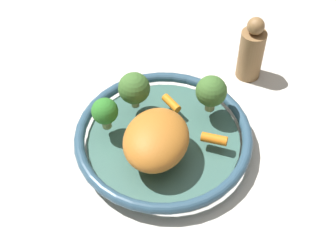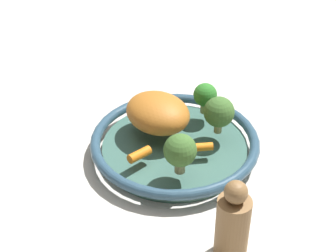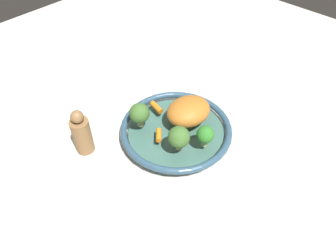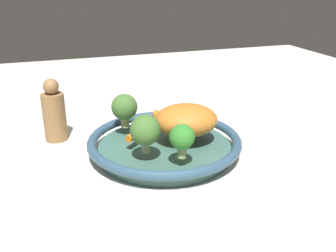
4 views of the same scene
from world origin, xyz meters
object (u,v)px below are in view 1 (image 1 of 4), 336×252
broccoli_floret_edge (104,114)px  broccoli_floret_mid (211,92)px  baby_carrot_right (214,139)px  pepper_mill (251,51)px  roast_chicken_piece (156,139)px  baby_carrot_back (171,103)px  serving_bowl (164,138)px  broccoli_floret_large (134,89)px

broccoli_floret_edge → broccoli_floret_mid: size_ratio=0.86×
baby_carrot_right → broccoli_floret_edge: broccoli_floret_edge is taller
pepper_mill → broccoli_floret_edge: bearing=-49.5°
roast_chicken_piece → pepper_mill: (-0.25, 0.15, -0.01)m
roast_chicken_piece → baby_carrot_right: roast_chicken_piece is taller
baby_carrot_back → broccoli_floret_edge: 0.13m
broccoli_floret_edge → serving_bowl: bearing=92.6°
roast_chicken_piece → baby_carrot_right: 0.10m
serving_bowl → baby_carrot_right: 0.09m
serving_bowl → broccoli_floret_mid: (-0.07, 0.08, 0.06)m
baby_carrot_back → broccoli_floret_mid: 0.08m
baby_carrot_right → broccoli_floret_edge: (-0.01, -0.19, 0.03)m
roast_chicken_piece → broccoli_floret_mid: 0.14m
baby_carrot_back → baby_carrot_right: baby_carrot_right is taller
serving_bowl → broccoli_floret_large: broccoli_floret_large is taller
broccoli_floret_edge → broccoli_floret_large: bearing=145.9°
broccoli_floret_large → pepper_mill: bearing=126.1°
pepper_mill → baby_carrot_back: bearing=-44.3°
broccoli_floret_mid → pepper_mill: pepper_mill is taller
broccoli_floret_edge → broccoli_floret_mid: broccoli_floret_mid is taller
roast_chicken_piece → broccoli_floret_large: bearing=-152.0°
baby_carrot_right → pepper_mill: size_ratio=0.32×
baby_carrot_back → broccoli_floret_mid: bearing=91.8°
baby_carrot_right → broccoli_floret_edge: 0.19m
baby_carrot_back → broccoli_floret_mid: (-0.00, 0.07, 0.04)m
broccoli_floret_edge → pepper_mill: pepper_mill is taller
baby_carrot_right → broccoli_floret_large: bearing=-114.7°
baby_carrot_right → broccoli_floret_mid: (-0.08, -0.01, 0.04)m
baby_carrot_back → broccoli_floret_mid: broccoli_floret_mid is taller
baby_carrot_right → pepper_mill: 0.23m
serving_bowl → pepper_mill: pepper_mill is taller
baby_carrot_right → broccoli_floret_mid: 0.09m
broccoli_floret_edge → pepper_mill: 0.33m
roast_chicken_piece → broccoli_floret_mid: (-0.11, 0.08, 0.01)m
roast_chicken_piece → baby_carrot_right: bearing=108.6°
serving_bowl → broccoli_floret_edge: bearing=-87.4°
broccoli_floret_large → pepper_mill: pepper_mill is taller
roast_chicken_piece → baby_carrot_back: 0.11m
roast_chicken_piece → broccoli_floret_large: (-0.10, -0.05, 0.01)m
serving_bowl → baby_carrot_right: baby_carrot_right is taller
broccoli_floret_mid → pepper_mill: bearing=153.3°
broccoli_floret_mid → broccoli_floret_edge: bearing=-68.6°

